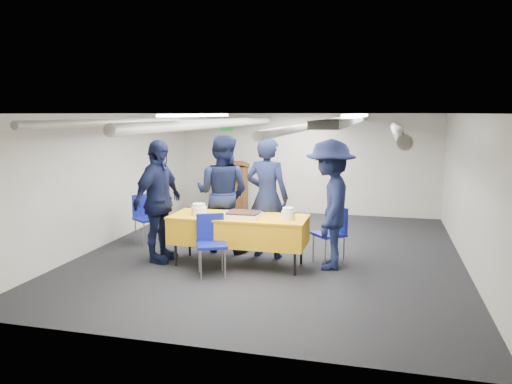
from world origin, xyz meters
TOP-DOWN VIEW (x-y plane):
  - ground at (0.00, 0.00)m, footprint 7.00×7.00m
  - room_shell at (0.09, 0.41)m, footprint 6.00×7.00m
  - serving_table at (-0.36, -0.79)m, footprint 2.08×0.81m
  - sheet_cake at (-0.27, -0.85)m, footprint 0.49×0.38m
  - plate_stack_left at (-0.98, -0.84)m, footprint 0.24×0.24m
  - plate_stack_right at (0.41, -0.84)m, footprint 0.20×0.20m
  - podium at (-1.60, 3.05)m, footprint 0.62×0.53m
  - chair_near at (-0.63, -1.28)m, footprint 0.56×0.56m
  - chair_right at (1.02, -0.25)m, footprint 0.59×0.59m
  - chair_left at (-2.35, 0.09)m, footprint 0.59×0.59m
  - sailor_a at (-0.05, -0.22)m, footprint 0.78×0.58m
  - sailor_b at (-0.87, -0.03)m, footprint 1.02×0.83m
  - sailor_c at (-1.64, -0.88)m, footprint 0.66×1.18m
  - sailor_d at (0.98, -0.57)m, footprint 0.80×1.29m

SIDE VIEW (x-z plane):
  - ground at x=0.00m, z-range 0.00..0.00m
  - chair_near at x=-0.63m, z-range 0.10..0.97m
  - chair_right at x=1.02m, z-range 0.10..0.97m
  - chair_left at x=-2.35m, z-range 0.10..0.97m
  - serving_table at x=-0.36m, z-range 0.17..0.94m
  - podium at x=-1.60m, z-range -0.01..1.24m
  - sheet_cake at x=-0.27m, z-range 0.77..0.86m
  - plate_stack_left at x=-0.98m, z-range 0.76..0.93m
  - plate_stack_right at x=0.41m, z-range 0.76..0.94m
  - sailor_c at x=-1.64m, z-range 0.00..1.91m
  - sailor_d at x=0.98m, z-range 0.00..1.93m
  - sailor_a at x=-0.05m, z-range 0.00..1.95m
  - sailor_b at x=-0.87m, z-range 0.00..1.95m
  - room_shell at x=0.09m, z-range 0.66..2.96m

